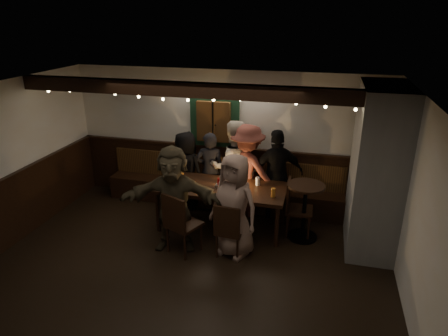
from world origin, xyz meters
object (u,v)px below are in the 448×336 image
(person_g, at_px, (234,206))
(chair_end, at_px, (294,204))
(person_d, at_px, (248,171))
(person_a, at_px, (186,170))
(person_e, at_px, (277,174))
(chair_near_right, at_px, (229,228))
(person_f, at_px, (173,199))
(person_c, at_px, (233,167))
(person_b, at_px, (210,171))
(chair_near_left, at_px, (179,221))
(dining_table, at_px, (221,190))
(high_top, at_px, (305,205))

(person_g, bearing_deg, chair_end, 64.85)
(chair_end, height_order, person_d, person_d)
(person_a, xyz_separation_m, person_e, (1.73, 0.01, 0.08))
(chair_near_right, height_order, person_f, person_f)
(person_c, height_order, person_f, person_c)
(person_c, xyz_separation_m, person_e, (0.83, -0.06, -0.05))
(person_a, xyz_separation_m, person_g, (1.27, -1.38, 0.07))
(person_b, xyz_separation_m, person_c, (0.44, 0.04, 0.12))
(chair_near_right, height_order, chair_end, chair_end)
(person_a, distance_m, person_d, 1.21)
(chair_near_left, bearing_deg, dining_table, 66.77)
(person_e, bearing_deg, dining_table, 15.28)
(high_top, bearing_deg, person_f, -157.87)
(chair_near_left, bearing_deg, person_b, 89.57)
(chair_near_left, bearing_deg, chair_end, 32.77)
(high_top, bearing_deg, person_b, 159.35)
(person_d, relative_size, person_e, 1.04)
(person_a, distance_m, person_e, 1.73)
(chair_end, distance_m, person_a, 2.19)
(person_b, bearing_deg, person_f, 75.11)
(person_b, bearing_deg, dining_table, 110.91)
(chair_near_right, distance_m, high_top, 1.39)
(dining_table, bearing_deg, person_d, 61.84)
(chair_near_right, distance_m, person_a, 1.96)
(high_top, distance_m, person_a, 2.38)
(chair_near_left, xyz_separation_m, high_top, (1.83, 0.97, 0.04))
(person_a, relative_size, person_f, 0.87)
(person_b, relative_size, person_g, 0.92)
(person_e, bearing_deg, person_b, -23.63)
(person_f, bearing_deg, person_a, 91.95)
(person_b, bearing_deg, person_g, 110.60)
(person_c, xyz_separation_m, person_d, (0.30, -0.11, -0.02))
(chair_near_left, distance_m, person_d, 1.77)
(chair_end, bearing_deg, person_g, -135.25)
(person_b, bearing_deg, chair_near_right, 106.71)
(person_b, xyz_separation_m, person_f, (-0.16, -1.49, 0.10))
(chair_near_left, relative_size, high_top, 1.05)
(person_a, relative_size, person_c, 0.85)
(chair_near_left, height_order, person_c, person_c)
(person_a, xyz_separation_m, person_f, (0.31, -1.45, 0.11))
(chair_near_left, height_order, person_a, person_a)
(person_b, height_order, person_f, person_f)
(person_a, relative_size, person_d, 0.87)
(chair_near_right, relative_size, person_f, 0.53)
(person_g, bearing_deg, person_c, 124.18)
(chair_near_right, bearing_deg, chair_near_left, -172.91)
(dining_table, relative_size, chair_near_left, 2.17)
(dining_table, distance_m, chair_near_right, 0.95)
(chair_near_right, height_order, person_e, person_e)
(person_d, bearing_deg, person_e, -156.06)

